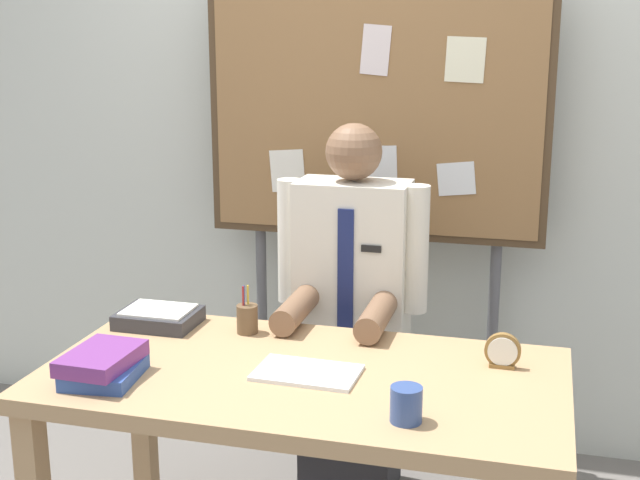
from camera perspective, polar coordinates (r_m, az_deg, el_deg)
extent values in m
cube|color=silver|center=(3.51, 4.36, 7.82)|extent=(6.40, 0.08, 2.70)
cube|color=tan|center=(2.52, -1.17, -9.35)|extent=(1.52, 0.79, 0.05)
cube|color=tan|center=(3.20, -11.80, -11.73)|extent=(0.07, 0.07, 0.70)
cube|color=tan|center=(2.90, 14.75, -14.76)|extent=(0.07, 0.07, 0.70)
cube|color=#2D2D33|center=(3.31, 2.10, -13.12)|extent=(0.34, 0.30, 0.44)
cube|color=silver|center=(3.08, 2.20, -3.08)|extent=(0.40, 0.22, 0.77)
sphere|color=brown|center=(2.97, 2.29, 5.96)|extent=(0.20, 0.20, 0.20)
cylinder|color=silver|center=(3.07, -2.03, -0.07)|extent=(0.09, 0.09, 0.45)
cylinder|color=silver|center=(2.98, 6.47, -0.63)|extent=(0.09, 0.09, 0.45)
cylinder|color=brown|center=(2.88, -1.69, -4.72)|extent=(0.09, 0.30, 0.09)
cylinder|color=brown|center=(2.81, 3.80, -5.18)|extent=(0.09, 0.30, 0.09)
cube|color=navy|center=(2.95, 1.72, -2.64)|extent=(0.06, 0.01, 0.50)
cube|color=black|center=(2.90, 3.46, -0.60)|extent=(0.07, 0.01, 0.02)
cube|color=#4C3823|center=(3.31, 3.72, 8.60)|extent=(1.34, 0.05, 0.99)
cube|color=olive|center=(3.30, 3.68, 8.58)|extent=(1.28, 0.04, 0.93)
cylinder|color=#59595E|center=(3.67, -3.90, -5.95)|extent=(0.04, 0.04, 0.95)
cylinder|color=#59595E|center=(3.50, 11.45, -7.26)|extent=(0.04, 0.04, 0.95)
cube|color=white|center=(3.39, -2.21, 4.67)|extent=(0.15, 0.00, 0.18)
cube|color=#F4EFCC|center=(3.21, 9.75, 11.87)|extent=(0.15, 0.00, 0.17)
cube|color=silver|center=(3.26, 3.77, 12.64)|extent=(0.12, 0.00, 0.19)
cube|color=white|center=(3.26, 9.15, 4.09)|extent=(0.15, 0.00, 0.14)
cube|color=white|center=(3.30, 4.05, 4.90)|extent=(0.14, 0.00, 0.17)
cube|color=#2D4C99|center=(2.52, -14.30, -8.63)|extent=(0.21, 0.24, 0.04)
cube|color=#72337F|center=(2.51, -14.50, -7.71)|extent=(0.18, 0.25, 0.04)
cube|color=white|center=(2.49, -0.88, -8.92)|extent=(0.30, 0.20, 0.01)
cylinder|color=olive|center=(2.58, 12.20, -7.27)|extent=(0.11, 0.02, 0.11)
cylinder|color=white|center=(2.56, 12.18, -7.37)|extent=(0.09, 0.00, 0.09)
cube|color=olive|center=(2.59, 12.14, -8.24)|extent=(0.07, 0.04, 0.01)
cylinder|color=#334C8C|center=(2.20, 5.82, -10.95)|extent=(0.08, 0.08, 0.09)
cylinder|color=brown|center=(2.81, -4.92, -5.32)|extent=(0.07, 0.07, 0.09)
cylinder|color=#263399|center=(2.80, -5.14, -4.51)|extent=(0.01, 0.01, 0.15)
cylinder|color=maroon|center=(2.79, -5.18, -4.55)|extent=(0.01, 0.01, 0.15)
cylinder|color=gold|center=(2.80, -4.86, -4.47)|extent=(0.01, 0.01, 0.15)
cube|color=#333338|center=(2.93, -10.80, -5.18)|extent=(0.26, 0.20, 0.05)
cube|color=white|center=(2.92, -10.83, -4.64)|extent=(0.22, 0.17, 0.01)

